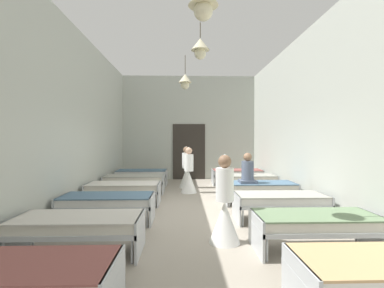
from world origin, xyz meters
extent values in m
cube|color=#9E9384|center=(0.00, 0.00, -0.05)|extent=(6.33, 11.35, 0.10)
cube|color=#B2B7AD|center=(0.00, 5.47, 2.25)|extent=(6.13, 0.20, 4.49)
cube|color=#B2B7AD|center=(-2.97, 0.00, 2.25)|extent=(0.20, 10.75, 4.49)
cube|color=#B2B7AD|center=(2.97, 0.00, 2.25)|extent=(0.20, 10.75, 4.49)
cube|color=#2D2823|center=(0.00, 5.35, 1.20)|extent=(1.40, 0.06, 2.40)
sphere|color=beige|center=(0.06, -2.51, 3.59)|extent=(0.28, 0.28, 0.28)
cylinder|color=brown|center=(0.17, 0.00, 4.32)|extent=(0.02, 0.02, 0.36)
cone|color=beige|center=(0.17, 0.00, 3.99)|extent=(0.44, 0.44, 0.28)
sphere|color=beige|center=(0.17, 0.00, 3.77)|extent=(0.28, 0.28, 0.28)
cylinder|color=brown|center=(-0.18, 2.51, 4.19)|extent=(0.02, 0.02, 0.60)
cone|color=beige|center=(-0.18, 2.51, 3.74)|extent=(0.44, 0.44, 0.28)
sphere|color=beige|center=(-0.18, 2.51, 3.52)|extent=(0.28, 0.28, 0.28)
cylinder|color=#B7BCC1|center=(-0.95, -3.53, 0.17)|extent=(0.03, 0.03, 0.34)
cube|color=#B7BCC1|center=(-1.82, -3.89, 0.38)|extent=(1.90, 0.84, 0.07)
cube|color=white|center=(-1.82, -3.89, 0.48)|extent=(1.82, 0.78, 0.14)
cube|color=#8C4C47|center=(-1.82, -3.89, 0.56)|extent=(1.86, 0.82, 0.02)
cylinder|color=#B7BCC1|center=(0.95, -3.53, 0.17)|extent=(0.03, 0.03, 0.34)
cube|color=#B7BCC1|center=(0.89, -3.89, 0.29)|extent=(0.04, 0.84, 0.57)
cylinder|color=#B7BCC1|center=(-2.69, -2.70, 0.17)|extent=(0.03, 0.03, 0.34)
cylinder|color=#B7BCC1|center=(-2.69, -1.98, 0.17)|extent=(0.03, 0.03, 0.34)
cylinder|color=#B7BCC1|center=(-0.95, -2.70, 0.17)|extent=(0.03, 0.03, 0.34)
cylinder|color=#B7BCC1|center=(-0.95, -1.98, 0.17)|extent=(0.03, 0.03, 0.34)
cube|color=#B7BCC1|center=(-1.82, -2.34, 0.38)|extent=(1.90, 0.84, 0.07)
cube|color=#B7BCC1|center=(-2.75, -2.34, 0.29)|extent=(0.04, 0.84, 0.57)
cube|color=#B7BCC1|center=(-0.89, -2.34, 0.29)|extent=(0.04, 0.84, 0.57)
cube|color=silver|center=(-1.82, -2.34, 0.48)|extent=(1.82, 0.78, 0.14)
cube|color=beige|center=(-1.82, -2.34, 0.56)|extent=(1.86, 0.82, 0.02)
cylinder|color=#B7BCC1|center=(0.95, -2.70, 0.17)|extent=(0.03, 0.03, 0.34)
cylinder|color=#B7BCC1|center=(0.95, -1.98, 0.17)|extent=(0.03, 0.03, 0.34)
cylinder|color=#B7BCC1|center=(2.69, -1.98, 0.17)|extent=(0.03, 0.03, 0.34)
cube|color=#B7BCC1|center=(1.82, -2.34, 0.38)|extent=(1.90, 0.84, 0.07)
cube|color=#B7BCC1|center=(0.89, -2.34, 0.29)|extent=(0.04, 0.84, 0.57)
cube|color=#B7BCC1|center=(2.75, -2.34, 0.29)|extent=(0.04, 0.84, 0.57)
cube|color=silver|center=(1.82, -2.34, 0.48)|extent=(1.82, 0.78, 0.14)
cube|color=slate|center=(1.82, -2.34, 0.56)|extent=(1.86, 0.82, 0.02)
cylinder|color=#B7BCC1|center=(-2.69, -1.14, 0.17)|extent=(0.03, 0.03, 0.34)
cylinder|color=#B7BCC1|center=(-2.69, -0.42, 0.17)|extent=(0.03, 0.03, 0.34)
cylinder|color=#B7BCC1|center=(-0.95, -1.14, 0.17)|extent=(0.03, 0.03, 0.34)
cylinder|color=#B7BCC1|center=(-0.95, -0.42, 0.17)|extent=(0.03, 0.03, 0.34)
cube|color=#B7BCC1|center=(-1.82, -0.78, 0.38)|extent=(1.90, 0.84, 0.07)
cube|color=#B7BCC1|center=(-2.75, -0.78, 0.29)|extent=(0.04, 0.84, 0.57)
cube|color=#B7BCC1|center=(-0.89, -0.78, 0.29)|extent=(0.04, 0.84, 0.57)
cube|color=white|center=(-1.82, -0.78, 0.48)|extent=(1.82, 0.78, 0.14)
cube|color=slate|center=(-1.82, -0.78, 0.56)|extent=(1.86, 0.82, 0.02)
cylinder|color=#B7BCC1|center=(0.95, -1.14, 0.17)|extent=(0.03, 0.03, 0.34)
cylinder|color=#B7BCC1|center=(0.95, -0.42, 0.17)|extent=(0.03, 0.03, 0.34)
cylinder|color=#B7BCC1|center=(2.69, -1.14, 0.17)|extent=(0.03, 0.03, 0.34)
cylinder|color=#B7BCC1|center=(2.69, -0.42, 0.17)|extent=(0.03, 0.03, 0.34)
cube|color=#B7BCC1|center=(1.82, -0.78, 0.38)|extent=(1.90, 0.84, 0.07)
cube|color=#B7BCC1|center=(0.89, -0.78, 0.29)|extent=(0.04, 0.84, 0.57)
cube|color=#B7BCC1|center=(2.75, -0.78, 0.29)|extent=(0.04, 0.84, 0.57)
cube|color=white|center=(1.82, -0.78, 0.48)|extent=(1.82, 0.78, 0.14)
cube|color=#9E9E93|center=(1.82, -0.78, 0.56)|extent=(1.86, 0.82, 0.02)
cylinder|color=#B7BCC1|center=(-2.69, 0.42, 0.17)|extent=(0.03, 0.03, 0.34)
cylinder|color=#B7BCC1|center=(-2.69, 1.14, 0.17)|extent=(0.03, 0.03, 0.34)
cylinder|color=#B7BCC1|center=(-0.95, 0.42, 0.17)|extent=(0.03, 0.03, 0.34)
cylinder|color=#B7BCC1|center=(-0.95, 1.14, 0.17)|extent=(0.03, 0.03, 0.34)
cube|color=#B7BCC1|center=(-1.82, 0.78, 0.38)|extent=(1.90, 0.84, 0.07)
cube|color=#B7BCC1|center=(-2.75, 0.78, 0.29)|extent=(0.04, 0.84, 0.57)
cube|color=#B7BCC1|center=(-0.89, 0.78, 0.29)|extent=(0.04, 0.84, 0.57)
cube|color=silver|center=(-1.82, 0.78, 0.48)|extent=(1.82, 0.78, 0.14)
cube|color=beige|center=(-1.82, 0.78, 0.56)|extent=(1.86, 0.82, 0.02)
cylinder|color=#B7BCC1|center=(0.95, 0.42, 0.17)|extent=(0.03, 0.03, 0.34)
cylinder|color=#B7BCC1|center=(0.95, 1.14, 0.17)|extent=(0.03, 0.03, 0.34)
cylinder|color=#B7BCC1|center=(2.69, 0.42, 0.17)|extent=(0.03, 0.03, 0.34)
cylinder|color=#B7BCC1|center=(2.69, 1.14, 0.17)|extent=(0.03, 0.03, 0.34)
cube|color=#B7BCC1|center=(1.82, 0.78, 0.38)|extent=(1.90, 0.84, 0.07)
cube|color=#B7BCC1|center=(0.89, 0.78, 0.29)|extent=(0.04, 0.84, 0.57)
cube|color=#B7BCC1|center=(2.75, 0.78, 0.29)|extent=(0.04, 0.84, 0.57)
cube|color=silver|center=(1.82, 0.78, 0.48)|extent=(1.82, 0.78, 0.14)
cube|color=slate|center=(1.82, 0.78, 0.56)|extent=(1.86, 0.82, 0.02)
cylinder|color=#B7BCC1|center=(-2.69, 1.98, 0.17)|extent=(0.03, 0.03, 0.34)
cylinder|color=#B7BCC1|center=(-2.69, 2.70, 0.17)|extent=(0.03, 0.03, 0.34)
cylinder|color=#B7BCC1|center=(-0.95, 1.98, 0.17)|extent=(0.03, 0.03, 0.34)
cylinder|color=#B7BCC1|center=(-0.95, 2.70, 0.17)|extent=(0.03, 0.03, 0.34)
cube|color=#B7BCC1|center=(-1.82, 2.34, 0.38)|extent=(1.90, 0.84, 0.07)
cube|color=#B7BCC1|center=(-2.75, 2.34, 0.29)|extent=(0.04, 0.84, 0.57)
cube|color=#B7BCC1|center=(-0.89, 2.34, 0.29)|extent=(0.04, 0.84, 0.57)
cube|color=silver|center=(-1.82, 2.34, 0.48)|extent=(1.82, 0.78, 0.14)
cube|color=#9E9E93|center=(-1.82, 2.34, 0.56)|extent=(1.86, 0.82, 0.02)
cylinder|color=#B7BCC1|center=(0.95, 1.98, 0.17)|extent=(0.03, 0.03, 0.34)
cylinder|color=#B7BCC1|center=(0.95, 2.70, 0.17)|extent=(0.03, 0.03, 0.34)
cylinder|color=#B7BCC1|center=(2.69, 1.98, 0.17)|extent=(0.03, 0.03, 0.34)
cylinder|color=#B7BCC1|center=(2.69, 2.70, 0.17)|extent=(0.03, 0.03, 0.34)
cube|color=#B7BCC1|center=(1.82, 2.34, 0.38)|extent=(1.90, 0.84, 0.07)
cube|color=#B7BCC1|center=(0.89, 2.34, 0.29)|extent=(0.04, 0.84, 0.57)
cube|color=#B7BCC1|center=(2.75, 2.34, 0.29)|extent=(0.04, 0.84, 0.57)
cube|color=silver|center=(1.82, 2.34, 0.48)|extent=(1.82, 0.78, 0.14)
cube|color=#9E9E93|center=(1.82, 2.34, 0.56)|extent=(1.86, 0.82, 0.02)
cylinder|color=#B7BCC1|center=(-2.69, 3.53, 0.17)|extent=(0.03, 0.03, 0.34)
cylinder|color=#B7BCC1|center=(-2.69, 4.25, 0.17)|extent=(0.03, 0.03, 0.34)
cylinder|color=#B7BCC1|center=(-0.95, 3.53, 0.17)|extent=(0.03, 0.03, 0.34)
cylinder|color=#B7BCC1|center=(-0.95, 4.25, 0.17)|extent=(0.03, 0.03, 0.34)
cube|color=#B7BCC1|center=(-1.82, 3.89, 0.38)|extent=(1.90, 0.84, 0.07)
cube|color=#B7BCC1|center=(-2.75, 3.89, 0.29)|extent=(0.04, 0.84, 0.57)
cube|color=#B7BCC1|center=(-0.89, 3.89, 0.29)|extent=(0.04, 0.84, 0.57)
cube|color=white|center=(-1.82, 3.89, 0.48)|extent=(1.82, 0.78, 0.14)
cube|color=slate|center=(-1.82, 3.89, 0.56)|extent=(1.86, 0.82, 0.02)
cylinder|color=#B7BCC1|center=(0.95, 3.53, 0.17)|extent=(0.03, 0.03, 0.34)
cylinder|color=#B7BCC1|center=(0.95, 4.25, 0.17)|extent=(0.03, 0.03, 0.34)
cylinder|color=#B7BCC1|center=(2.69, 3.53, 0.17)|extent=(0.03, 0.03, 0.34)
cylinder|color=#B7BCC1|center=(2.69, 4.25, 0.17)|extent=(0.03, 0.03, 0.34)
cube|color=#B7BCC1|center=(1.82, 3.89, 0.38)|extent=(1.90, 0.84, 0.07)
cube|color=#B7BCC1|center=(0.89, 3.89, 0.29)|extent=(0.04, 0.84, 0.57)
cube|color=#B7BCC1|center=(2.75, 3.89, 0.29)|extent=(0.04, 0.84, 0.57)
cube|color=white|center=(1.82, 3.89, 0.48)|extent=(1.82, 0.78, 0.14)
cube|color=#8C4C47|center=(1.82, 3.89, 0.56)|extent=(1.86, 0.82, 0.02)
cone|color=white|center=(0.46, -1.96, 0.35)|extent=(0.52, 0.52, 0.70)
cylinder|color=white|center=(0.46, -1.96, 0.97)|extent=(0.30, 0.30, 0.55)
sphere|color=#846047|center=(0.46, -1.96, 1.36)|extent=(0.22, 0.22, 0.22)
cone|color=white|center=(0.46, -1.96, 1.44)|extent=(0.18, 0.18, 0.10)
cone|color=white|center=(-0.14, 3.25, 0.35)|extent=(0.52, 0.52, 0.70)
cylinder|color=white|center=(-0.14, 3.25, 0.97)|extent=(0.30, 0.30, 0.55)
sphere|color=#846047|center=(-0.14, 3.25, 1.36)|extent=(0.22, 0.22, 0.22)
cone|color=white|center=(-0.14, 3.25, 1.44)|extent=(0.18, 0.18, 0.10)
cone|color=white|center=(-0.06, 2.35, 0.35)|extent=(0.52, 0.52, 0.70)
cylinder|color=white|center=(-0.06, 2.35, 0.97)|extent=(0.30, 0.30, 0.55)
sphere|color=tan|center=(-0.06, 2.35, 1.36)|extent=(0.22, 0.22, 0.22)
cone|color=white|center=(-0.06, 2.35, 1.44)|extent=(0.18, 0.18, 0.10)
cylinder|color=#515B70|center=(1.47, 0.68, 0.86)|extent=(0.32, 0.32, 0.58)
cube|color=#515B70|center=(1.47, 0.68, 0.61)|extent=(0.44, 0.44, 0.08)
sphere|color=#846047|center=(1.47, 0.68, 1.26)|extent=(0.22, 0.22, 0.22)
camera|label=1|loc=(-0.23, -6.46, 1.72)|focal=25.44mm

